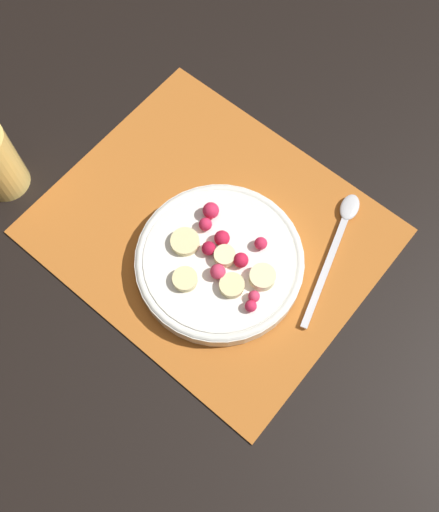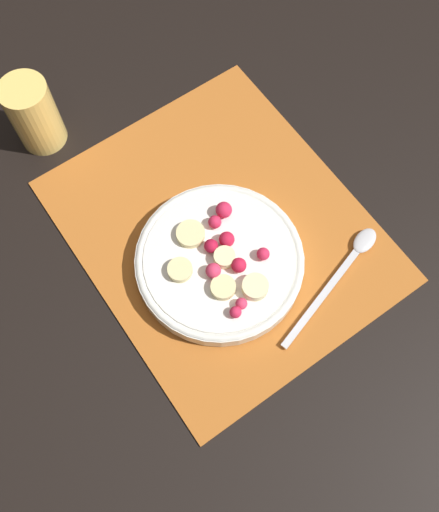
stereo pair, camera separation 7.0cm
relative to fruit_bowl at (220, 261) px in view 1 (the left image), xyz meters
The scene contains 4 objects.
ground_plane 0.06m from the fruit_bowl, 142.62° to the left, with size 3.00×3.00×0.00m, color black.
placemat 0.06m from the fruit_bowl, 142.62° to the left, with size 0.42×0.35×0.01m.
fruit_bowl is the anchor object (origin of this frame).
spoon 0.16m from the fruit_bowl, 55.20° to the left, with size 0.07×0.20×0.01m.
Camera 1 is at (0.21, -0.24, 0.69)m, focal length 40.00 mm.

